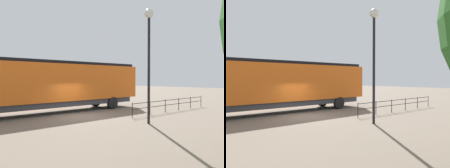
{
  "view_description": "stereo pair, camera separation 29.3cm",
  "coord_description": "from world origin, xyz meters",
  "views": [
    {
      "loc": [
        14.42,
        -9.93,
        2.77
      ],
      "look_at": [
        0.44,
        2.67,
        2.35
      ],
      "focal_mm": 38.28,
      "sensor_mm": 36.0,
      "label": 1
    },
    {
      "loc": [
        14.61,
        -9.71,
        2.77
      ],
      "look_at": [
        0.44,
        2.67,
        2.35
      ],
      "focal_mm": 38.28,
      "sensor_mm": 36.0,
      "label": 2
    }
  ],
  "objects": [
    {
      "name": "ground_plane",
      "position": [
        0.0,
        0.0,
        0.0
      ],
      "size": [
        120.0,
        120.0,
        0.0
      ],
      "primitive_type": "plane",
      "color": "#756656"
    },
    {
      "name": "locomotive",
      "position": [
        -3.0,
        -0.04,
        2.34
      ],
      "size": [
        2.81,
        16.43,
        4.18
      ],
      "color": "orange",
      "rests_on": "ground_plane"
    },
    {
      "name": "lamp_post",
      "position": [
        5.06,
        1.54,
        5.11
      ],
      "size": [
        0.57,
        0.57,
        7.04
      ],
      "color": "black",
      "rests_on": "ground_plane"
    },
    {
      "name": "platform_fence",
      "position": [
        2.84,
        7.4,
        0.7
      ],
      "size": [
        0.05,
        9.95,
        1.06
      ],
      "color": "black",
      "rests_on": "ground_plane"
    }
  ]
}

